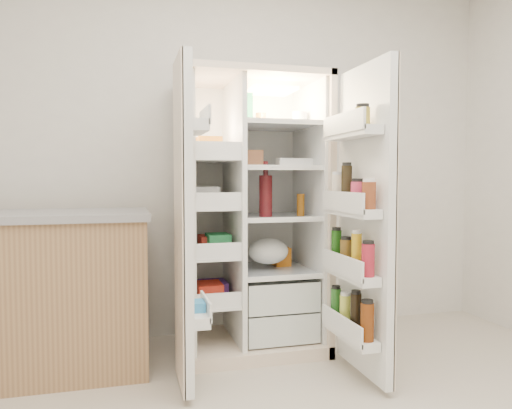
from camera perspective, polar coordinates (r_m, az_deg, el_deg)
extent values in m
cube|color=silver|center=(3.58, -2.63, 6.56)|extent=(4.00, 0.02, 2.70)
cube|color=beige|center=(3.52, -2.05, -0.71)|extent=(0.92, 0.04, 1.80)
cube|color=beige|center=(3.12, -8.57, -1.23)|extent=(0.04, 0.70, 1.80)
cube|color=beige|center=(3.33, 6.63, -0.94)|extent=(0.04, 0.70, 1.80)
cube|color=beige|center=(3.25, -0.72, 14.56)|extent=(0.92, 0.70, 0.04)
cube|color=beige|center=(3.37, -0.70, -15.83)|extent=(0.92, 0.70, 0.08)
cube|color=white|center=(3.49, -1.94, -0.42)|extent=(0.84, 0.02, 1.68)
cube|color=white|center=(3.12, -8.03, -0.86)|extent=(0.02, 0.62, 1.68)
cube|color=white|center=(3.32, 6.15, -0.61)|extent=(0.02, 0.62, 1.68)
cube|color=white|center=(3.17, -2.64, -0.77)|extent=(0.03, 0.62, 1.68)
cube|color=silver|center=(3.35, 2.03, -13.36)|extent=(0.47, 0.52, 0.19)
cube|color=silver|center=(3.30, 2.03, -10.03)|extent=(0.47, 0.52, 0.19)
cube|color=#FFD18C|center=(3.33, 1.71, 13.24)|extent=(0.30, 0.30, 0.02)
cube|color=white|center=(3.23, -5.35, -10.96)|extent=(0.28, 0.58, 0.02)
cube|color=white|center=(3.17, -5.37, -5.69)|extent=(0.28, 0.58, 0.02)
cube|color=white|center=(3.14, -5.40, -0.27)|extent=(0.28, 0.58, 0.02)
cube|color=white|center=(3.14, -5.43, 5.21)|extent=(0.28, 0.58, 0.02)
cube|color=silver|center=(3.29, 1.93, -7.66)|extent=(0.49, 0.58, 0.01)
cube|color=silver|center=(3.24, 1.94, -1.39)|extent=(0.49, 0.58, 0.01)
cube|color=silver|center=(3.23, 1.96, 4.27)|extent=(0.49, 0.58, 0.02)
cube|color=silver|center=(3.25, 1.96, 9.22)|extent=(0.49, 0.58, 0.02)
cube|color=red|center=(3.22, -5.35, -9.92)|extent=(0.16, 0.20, 0.10)
cube|color=#258948|center=(3.16, -5.38, -4.44)|extent=(0.14, 0.18, 0.12)
cube|color=silver|center=(3.14, -5.41, 0.55)|extent=(0.20, 0.22, 0.07)
cube|color=orange|center=(3.14, -5.44, 6.67)|extent=(0.15, 0.16, 0.14)
cube|color=#553090|center=(3.22, -5.35, -10.01)|extent=(0.18, 0.20, 0.09)
cube|color=red|center=(3.16, -5.38, -4.62)|extent=(0.14, 0.18, 0.10)
cube|color=silver|center=(3.14, -5.41, 1.01)|extent=(0.16, 0.16, 0.12)
sphere|color=orange|center=(3.26, 0.28, -14.93)|extent=(0.07, 0.07, 0.07)
sphere|color=orange|center=(3.32, 1.64, -14.59)|extent=(0.07, 0.07, 0.07)
sphere|color=orange|center=(3.31, 3.56, -14.63)|extent=(0.07, 0.07, 0.07)
sphere|color=orange|center=(3.40, 0.47, -14.15)|extent=(0.07, 0.07, 0.07)
sphere|color=orange|center=(3.41, 2.23, -14.11)|extent=(0.07, 0.07, 0.07)
sphere|color=orange|center=(3.40, 4.10, -14.15)|extent=(0.07, 0.07, 0.07)
ellipsoid|color=#487627|center=(3.31, 1.93, -9.70)|extent=(0.26, 0.24, 0.11)
cylinder|color=#480F13|center=(3.11, 1.14, 1.01)|extent=(0.09, 0.09, 0.27)
cylinder|color=brown|center=(3.19, 5.28, -0.04)|extent=(0.05, 0.05, 0.14)
cube|color=#227E4E|center=(3.18, -1.09, 11.24)|extent=(0.07, 0.07, 0.19)
cylinder|color=silver|center=(3.30, 5.17, 10.03)|extent=(0.10, 0.10, 0.09)
cylinder|color=#995C23|center=(3.35, 0.56, 9.94)|extent=(0.07, 0.07, 0.09)
cube|color=white|center=(3.21, 4.53, 4.92)|extent=(0.23, 0.10, 0.06)
cube|color=#BA734A|center=(3.22, -0.94, 5.41)|extent=(0.18, 0.10, 0.11)
ellipsoid|color=silver|center=(3.24, 1.44, -6.14)|extent=(0.27, 0.24, 0.17)
cube|color=orange|center=(3.40, 3.00, -6.11)|extent=(0.10, 0.13, 0.13)
cube|color=white|center=(2.57, -8.49, -2.16)|extent=(0.05, 0.40, 1.72)
cube|color=beige|center=(2.56, -9.05, -2.17)|extent=(0.01, 0.40, 1.72)
cube|color=white|center=(2.67, -6.87, -12.89)|extent=(0.09, 0.32, 0.06)
cube|color=white|center=(2.58, -7.02, 9.01)|extent=(0.09, 0.32, 0.06)
cube|color=#338CCC|center=(2.66, -6.88, -12.27)|extent=(0.07, 0.12, 0.10)
cube|color=white|center=(2.78, 12.69, -1.80)|extent=(0.05, 0.58, 1.72)
cube|color=beige|center=(2.79, 13.14, -1.78)|extent=(0.01, 0.58, 1.72)
cube|color=white|center=(2.87, 10.98, -14.70)|extent=(0.11, 0.50, 0.05)
cube|color=white|center=(2.78, 11.05, -8.02)|extent=(0.11, 0.50, 0.05)
cube|color=white|center=(2.74, 11.13, -0.81)|extent=(0.11, 0.50, 0.05)
cube|color=white|center=(2.74, 11.22, 8.20)|extent=(0.11, 0.50, 0.05)
cylinder|color=#652B0B|center=(2.66, 12.96, -13.33)|extent=(0.07, 0.07, 0.20)
cylinder|color=black|center=(2.77, 11.66, -12.44)|extent=(0.06, 0.06, 0.22)
cylinder|color=#C8D246|center=(2.89, 10.47, -12.19)|extent=(0.06, 0.06, 0.18)
cylinder|color=#256321|center=(3.00, 9.37, -11.50)|extent=(0.06, 0.06, 0.19)
cylinder|color=maroon|center=(2.59, 13.04, -6.40)|extent=(0.07, 0.07, 0.17)
cylinder|color=gold|center=(2.70, 11.74, -5.57)|extent=(0.06, 0.06, 0.21)
cylinder|color=brown|center=(2.82, 10.53, -5.70)|extent=(0.07, 0.07, 0.16)
cylinder|color=#1B4F12|center=(2.93, 9.43, -4.96)|extent=(0.06, 0.06, 0.20)
cylinder|color=brown|center=(2.55, 13.14, 1.03)|extent=(0.07, 0.07, 0.14)
cylinder|color=#BC3050|center=(2.67, 11.81, 1.13)|extent=(0.07, 0.07, 0.14)
cylinder|color=black|center=(2.78, 10.61, 2.15)|extent=(0.06, 0.06, 0.23)
cylinder|color=#EFDDC5|center=(2.90, 9.49, 1.70)|extent=(0.06, 0.06, 0.18)
cylinder|color=olive|center=(2.64, 12.41, 10.01)|extent=(0.08, 0.08, 0.10)
cube|color=#9A754D|center=(3.13, -24.54, -9.82)|extent=(1.25, 0.65, 0.90)
cube|color=#99999F|center=(3.06, -24.74, -1.22)|extent=(1.29, 0.69, 0.04)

